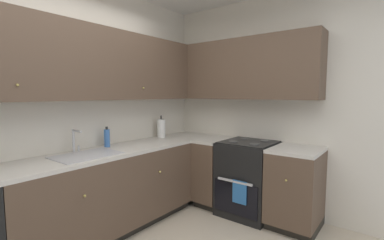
% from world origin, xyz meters
% --- Properties ---
extents(wall_back, '(4.18, 0.05, 2.67)m').
position_xyz_m(wall_back, '(0.00, 1.44, 1.34)').
color(wall_back, silver).
rests_on(wall_back, ground_plane).
extents(wall_right, '(0.05, 2.93, 2.67)m').
position_xyz_m(wall_right, '(2.06, 0.00, 1.34)').
color(wall_right, silver).
rests_on(wall_right, ground_plane).
extents(lower_cabinets_back, '(2.05, 0.62, 0.85)m').
position_xyz_m(lower_cabinets_back, '(0.41, 1.12, 0.43)').
color(lower_cabinets_back, brown).
rests_on(lower_cabinets_back, ground_plane).
extents(countertop_back, '(3.25, 0.60, 0.03)m').
position_xyz_m(countertop_back, '(0.41, 1.12, 0.87)').
color(countertop_back, beige).
rests_on(countertop_back, lower_cabinets_back).
extents(lower_cabinets_right, '(0.62, 1.47, 0.85)m').
position_xyz_m(lower_cabinets_right, '(1.74, 0.01, 0.43)').
color(lower_cabinets_right, brown).
rests_on(lower_cabinets_right, ground_plane).
extents(countertop_right, '(0.60, 1.47, 0.03)m').
position_xyz_m(countertop_right, '(1.74, 0.01, 0.87)').
color(countertop_right, beige).
rests_on(countertop_right, lower_cabinets_right).
extents(oven_range, '(0.68, 0.62, 1.04)m').
position_xyz_m(oven_range, '(1.76, 0.17, 0.45)').
color(oven_range, black).
rests_on(oven_range, ground_plane).
extents(upper_cabinets_back, '(2.93, 0.34, 0.74)m').
position_xyz_m(upper_cabinets_back, '(0.25, 1.26, 1.78)').
color(upper_cabinets_back, brown).
extents(upper_cabinets_right, '(0.32, 2.02, 0.74)m').
position_xyz_m(upper_cabinets_right, '(1.88, 0.41, 1.78)').
color(upper_cabinets_right, brown).
extents(sink, '(0.59, 0.40, 0.10)m').
position_xyz_m(sink, '(0.16, 1.09, 0.85)').
color(sink, '#B7B7BC').
rests_on(sink, countertop_back).
extents(faucet, '(0.07, 0.16, 0.23)m').
position_xyz_m(faucet, '(0.16, 1.30, 1.03)').
color(faucet, silver).
rests_on(faucet, countertop_back).
extents(soap_bottle, '(0.06, 0.06, 0.23)m').
position_xyz_m(soap_bottle, '(0.53, 1.30, 0.99)').
color(soap_bottle, '#3F72BF').
rests_on(soap_bottle, countertop_back).
extents(paper_towel_roll, '(0.11, 0.11, 0.31)m').
position_xyz_m(paper_towel_roll, '(1.37, 1.28, 1.01)').
color(paper_towel_roll, white).
rests_on(paper_towel_roll, countertop_back).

